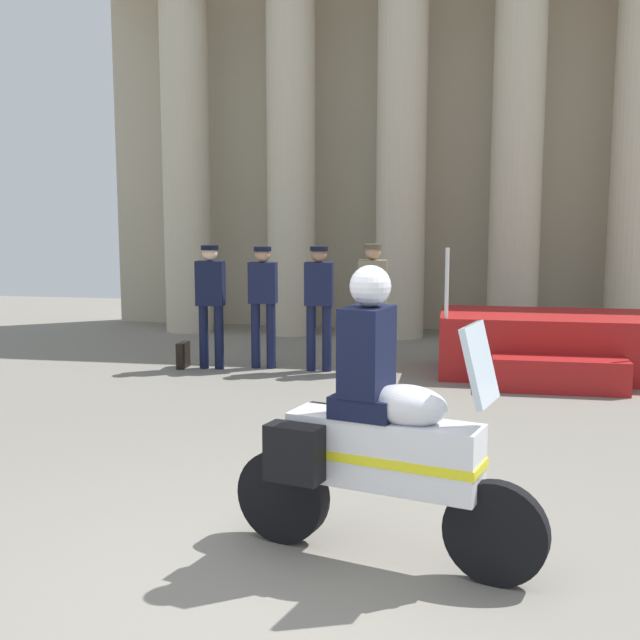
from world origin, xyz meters
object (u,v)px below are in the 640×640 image
(officer_in_row_2, at_px, (319,298))
(officer_in_row_3, at_px, (373,297))
(reviewing_stand, at_px, (552,347))
(officer_in_row_1, at_px, (263,297))
(officer_in_row_0, at_px, (211,296))
(briefcase_on_ground, at_px, (183,355))
(motorcycle_with_rider, at_px, (373,439))

(officer_in_row_2, bearing_deg, officer_in_row_3, -178.61)
(reviewing_stand, xyz_separation_m, officer_in_row_1, (-3.91, -0.16, 0.61))
(reviewing_stand, xyz_separation_m, officer_in_row_0, (-4.61, -0.32, 0.62))
(officer_in_row_3, distance_m, briefcase_on_ground, 2.77)
(officer_in_row_3, distance_m, motorcycle_with_rider, 5.91)
(officer_in_row_1, bearing_deg, officer_in_row_2, 172.67)
(officer_in_row_3, bearing_deg, briefcase_on_ground, 0.93)
(officer_in_row_1, height_order, officer_in_row_3, officer_in_row_3)
(officer_in_row_0, height_order, motorcycle_with_rider, motorcycle_with_rider)
(officer_in_row_2, relative_size, briefcase_on_ground, 4.74)
(reviewing_stand, bearing_deg, officer_in_row_1, -177.71)
(officer_in_row_2, bearing_deg, motorcycle_with_rider, 100.50)
(officer_in_row_1, xyz_separation_m, officer_in_row_3, (1.52, -0.00, 0.03))
(officer_in_row_2, distance_m, officer_in_row_3, 0.73)
(officer_in_row_0, bearing_deg, officer_in_row_1, -169.62)
(briefcase_on_ground, bearing_deg, officer_in_row_1, 9.52)
(officer_in_row_3, bearing_deg, motorcycle_with_rider, 93.51)
(officer_in_row_0, bearing_deg, officer_in_row_3, -178.84)
(motorcycle_with_rider, bearing_deg, officer_in_row_2, 119.50)
(officer_in_row_0, bearing_deg, briefcase_on_ground, -0.33)
(officer_in_row_0, relative_size, briefcase_on_ground, 4.76)
(officer_in_row_2, bearing_deg, briefcase_on_ground, 0.76)
(officer_in_row_1, distance_m, motorcycle_with_rider, 6.27)
(officer_in_row_1, height_order, briefcase_on_ground, officer_in_row_1)
(reviewing_stand, xyz_separation_m, officer_in_row_2, (-3.11, -0.22, 0.62))
(briefcase_on_ground, bearing_deg, reviewing_stand, 3.90)
(officer_in_row_2, relative_size, motorcycle_with_rider, 0.84)
(officer_in_row_3, relative_size, motorcycle_with_rider, 0.85)
(officer_in_row_1, relative_size, officer_in_row_2, 0.99)
(officer_in_row_0, relative_size, officer_in_row_2, 1.00)
(officer_in_row_1, relative_size, motorcycle_with_rider, 0.83)
(reviewing_stand, relative_size, briefcase_on_ground, 8.17)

